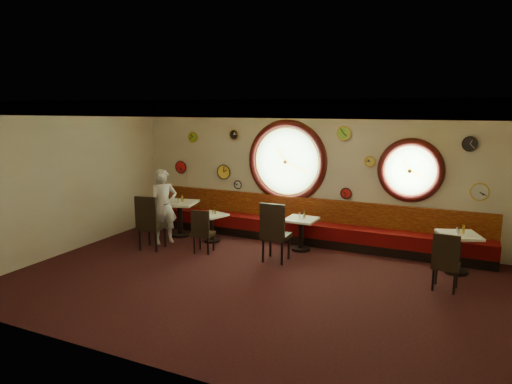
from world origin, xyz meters
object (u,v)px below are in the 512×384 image
condiment_a_salt (181,199)px  condiment_a_pepper (178,201)px  chair_a (149,219)px  waiter (164,206)px  condiment_d_salt (457,230)px  condiment_a_bottle (183,198)px  table_c (301,230)px  condiment_c_bottle (305,214)px  chair_b (202,229)px  table_a (180,214)px  condiment_c_salt (300,215)px  condiment_b_pepper (212,212)px  condiment_b_bottle (215,211)px  condiment_d_pepper (458,232)px  chair_c (274,229)px  table_b (212,224)px  condiment_d_bottle (463,229)px  chair_d (446,258)px  condiment_b_salt (210,211)px  table_d (458,248)px  condiment_c_pepper (303,217)px

condiment_a_salt → condiment_a_pepper: condiment_a_pepper is taller
chair_a → waiter: waiter is taller
chair_a → condiment_d_salt: (6.14, 1.46, 0.12)m
condiment_a_bottle → table_c: bearing=2.5°
condiment_c_bottle → chair_b: bearing=-147.3°
table_a → chair_b: size_ratio=1.53×
condiment_c_salt → condiment_b_pepper: condiment_c_salt is taller
table_a → chair_b: 1.54m
chair_b → condiment_b_bottle: 0.93m
table_a → condiment_d_salt: (6.19, 0.22, 0.28)m
condiment_a_pepper → condiment_d_pepper: 6.20m
chair_b → chair_c: size_ratio=0.78×
condiment_c_salt → condiment_b_pepper: size_ratio=1.15×
chair_a → chair_c: (2.79, 0.43, 0.01)m
table_b → condiment_d_pepper: (5.26, 0.15, 0.40)m
condiment_d_salt → condiment_a_pepper: (-6.18, -0.30, 0.08)m
condiment_d_bottle → waiter: bearing=-172.9°
chair_d → condiment_a_pepper: size_ratio=7.03×
chair_b → condiment_a_pepper: size_ratio=6.61×
condiment_b_bottle → condiment_d_bottle: bearing=2.3°
chair_b → condiment_a_bottle: bearing=130.6°
chair_b → condiment_b_bottle: chair_b is taller
table_b → table_c: bearing=7.4°
table_b → condiment_a_bottle: bearing=170.8°
chair_b → condiment_c_bottle: size_ratio=3.67×
condiment_d_pepper → condiment_b_salt: bearing=-179.0°
chair_d → condiment_b_salt: chair_d is taller
table_d → condiment_a_pepper: condiment_a_pepper is taller
condiment_d_salt → condiment_d_pepper: condiment_d_pepper is taller
table_b → condiment_a_bottle: condiment_a_bottle is taller
condiment_b_salt → condiment_d_bottle: 5.43m
table_b → condiment_d_bottle: condiment_d_bottle is taller
table_d → condiment_b_salt: (-5.36, -0.14, 0.22)m
condiment_b_bottle → chair_d: bearing=-10.0°
table_b → condiment_c_pepper: (2.18, 0.22, 0.36)m
table_a → chair_a: 1.25m
condiment_d_pepper → chair_c: bearing=-165.6°
condiment_b_salt → waiter: 1.07m
condiment_b_salt → condiment_d_bottle: (5.43, 0.19, 0.15)m
condiment_d_pepper → waiter: 6.26m
condiment_c_pepper → condiment_a_bottle: bearing=-178.6°
table_a → condiment_b_pepper: (0.98, -0.09, 0.17)m
condiment_a_salt → waiter: waiter is taller
condiment_c_pepper → condiment_d_pepper: 3.08m
condiment_d_bottle → condiment_d_pepper: bearing=-128.6°
table_b → waiter: (-0.96, -0.53, 0.45)m
table_d → condiment_d_salt: condiment_d_salt is taller
waiter → condiment_a_salt: bearing=38.6°
table_d → condiment_d_pepper: size_ratio=9.16×
chair_d → condiment_b_salt: 5.28m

